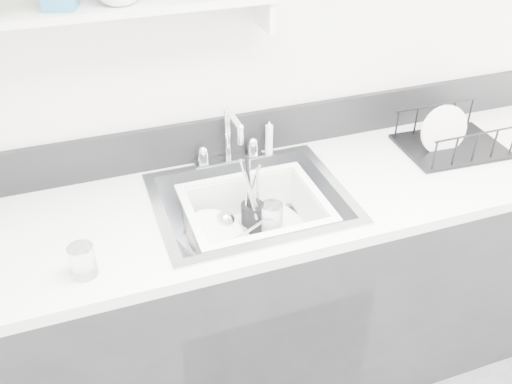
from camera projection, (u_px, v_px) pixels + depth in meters
name	position (u px, v px, depth m)	size (l,w,h in m)	color
room_shell	(438.00, 66.00, 0.75)	(3.50, 3.00, 2.60)	silver
counter_run	(252.00, 296.00, 2.07)	(3.20, 0.62, 0.92)	black
backsplash	(224.00, 137.00, 2.00)	(3.20, 0.02, 0.16)	black
sink	(251.00, 220.00, 1.86)	(0.64, 0.52, 0.20)	silver
faucet	(229.00, 148.00, 1.97)	(0.26, 0.18, 0.23)	silver
side_sprayer	(269.00, 138.00, 2.01)	(0.03, 0.03, 0.14)	white
wall_shelf	(109.00, 11.00, 1.56)	(1.00, 0.16, 0.12)	silver
wash_tub	(255.00, 222.00, 1.83)	(0.46, 0.38, 0.18)	white
plate_stack	(218.00, 238.00, 1.84)	(0.24, 0.23, 0.09)	white
utensil_cup	(252.00, 214.00, 1.89)	(0.08, 0.08, 0.27)	black
ladle	(241.00, 231.00, 1.85)	(0.27, 0.09, 0.08)	silver
tumbler_in_tub	(272.00, 218.00, 1.89)	(0.08, 0.08, 0.11)	white
tumbler_counter	(83.00, 261.00, 1.48)	(0.07, 0.07, 0.10)	white
dish_rack	(454.00, 132.00, 2.05)	(0.38, 0.29, 0.13)	black
bowl_small	(281.00, 238.00, 1.86)	(0.10, 0.10, 0.03)	white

